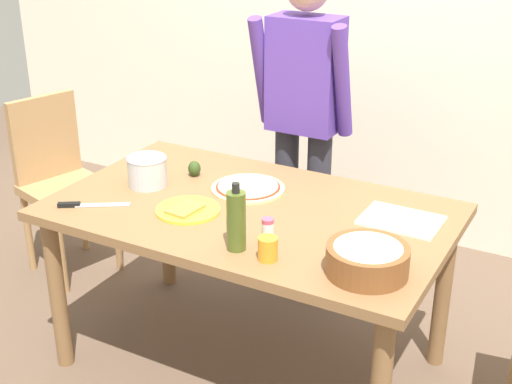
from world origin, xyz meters
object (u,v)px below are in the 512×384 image
(popcorn_bowl, at_px, (368,257))
(cutting_board_white, at_px, (401,220))
(chair_wooden_left, at_px, (59,175))
(avocado, at_px, (194,168))
(olive_oil_bottle, at_px, (236,220))
(salt_shaker, at_px, (268,232))
(dining_table, at_px, (250,228))
(cup_orange, at_px, (268,249))
(plate_with_slice, at_px, (187,210))
(steel_pot, at_px, (147,171))
(pizza_raw_on_board, at_px, (248,188))
(person_cook, at_px, (304,112))
(chef_knife, at_px, (85,205))

(popcorn_bowl, distance_m, cutting_board_white, 0.44)
(chair_wooden_left, xyz_separation_m, avocado, (0.94, -0.11, 0.25))
(olive_oil_bottle, relative_size, salt_shaker, 2.42)
(dining_table, distance_m, cup_orange, 0.45)
(dining_table, height_order, cutting_board_white, cutting_board_white)
(plate_with_slice, relative_size, olive_oil_bottle, 1.02)
(plate_with_slice, distance_m, cup_orange, 0.50)
(cup_orange, bearing_deg, steel_pot, 156.29)
(dining_table, xyz_separation_m, avocado, (-0.38, 0.18, 0.13))
(pizza_raw_on_board, bearing_deg, steel_pot, -158.25)
(chair_wooden_left, distance_m, cup_orange, 1.72)
(plate_with_slice, distance_m, cutting_board_white, 0.84)
(person_cook, xyz_separation_m, pizza_raw_on_board, (0.02, -0.60, -0.17))
(olive_oil_bottle, bearing_deg, popcorn_bowl, 7.22)
(salt_shaker, bearing_deg, olive_oil_bottle, -137.30)
(plate_with_slice, xyz_separation_m, popcorn_bowl, (0.80, -0.12, 0.05))
(steel_pot, relative_size, avocado, 2.48)
(chef_knife, bearing_deg, cutting_board_white, 22.33)
(cup_orange, bearing_deg, pizza_raw_on_board, 125.75)
(avocado, bearing_deg, cup_orange, -38.90)
(chair_wooden_left, height_order, olive_oil_bottle, olive_oil_bottle)
(popcorn_bowl, height_order, cutting_board_white, popcorn_bowl)
(pizza_raw_on_board, bearing_deg, olive_oil_bottle, -65.15)
(person_cook, relative_size, chef_knife, 6.28)
(dining_table, height_order, steel_pot, steel_pot)
(chef_knife, bearing_deg, popcorn_bowl, 2.04)
(person_cook, relative_size, pizza_raw_on_board, 5.15)
(salt_shaker, relative_size, cutting_board_white, 0.35)
(plate_with_slice, relative_size, avocado, 3.71)
(pizza_raw_on_board, xyz_separation_m, cutting_board_white, (0.67, 0.02, -0.00))
(chair_wooden_left, bearing_deg, cutting_board_white, -3.41)
(salt_shaker, bearing_deg, chair_wooden_left, 160.82)
(popcorn_bowl, bearing_deg, avocado, 155.60)
(plate_with_slice, relative_size, chef_knife, 1.01)
(person_cook, xyz_separation_m, avocado, (-0.26, -0.58, -0.14))
(steel_pot, bearing_deg, salt_shaker, -18.67)
(cup_orange, bearing_deg, dining_table, 127.35)
(person_cook, height_order, chef_knife, person_cook)
(dining_table, xyz_separation_m, steel_pot, (-0.50, -0.01, 0.16))
(person_cook, xyz_separation_m, cup_orange, (0.38, -1.10, -0.14))
(olive_oil_bottle, distance_m, cup_orange, 0.15)
(pizza_raw_on_board, bearing_deg, dining_table, -58.09)
(pizza_raw_on_board, relative_size, salt_shaker, 2.97)
(salt_shaker, xyz_separation_m, avocado, (-0.60, 0.43, -0.02))
(popcorn_bowl, bearing_deg, salt_shaker, 177.25)
(popcorn_bowl, relative_size, cup_orange, 3.29)
(popcorn_bowl, relative_size, cutting_board_white, 0.93)
(cutting_board_white, bearing_deg, steel_pot, -170.62)
(steel_pot, distance_m, salt_shaker, 0.75)
(chef_knife, bearing_deg, olive_oil_bottle, -1.36)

